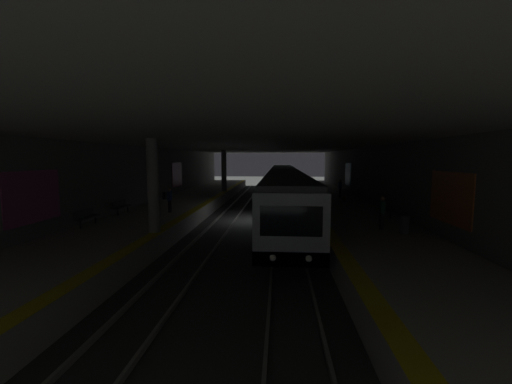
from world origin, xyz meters
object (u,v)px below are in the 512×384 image
at_px(pillar_near, 153,186).
at_px(metro_train, 284,185).
at_px(bench_right_mid, 121,206).
at_px(bench_left_near, 388,208).
at_px(person_waiting_near, 170,199).
at_px(pillar_far, 224,171).
at_px(bench_right_near, 86,216).
at_px(trash_bin, 404,225).
at_px(suitcase_rolling, 165,196).
at_px(backpack_on_floor, 344,199).
at_px(person_walking_mid, 340,188).
at_px(person_standing_far, 382,211).
at_px(bench_left_far, 347,190).
at_px(bench_left_mid, 358,195).

height_order(pillar_near, metro_train, pillar_near).
distance_m(metro_train, bench_right_mid, 15.65).
relative_size(bench_left_near, person_waiting_near, 1.04).
bearing_deg(bench_right_mid, pillar_far, -15.45).
distance_m(bench_right_near, bench_right_mid, 3.86).
relative_size(bench_right_near, trash_bin, 2.00).
bearing_deg(pillar_near, trash_bin, -87.32).
xyz_separation_m(bench_right_near, suitcase_rolling, (11.51, -0.12, -0.20)).
height_order(pillar_far, backpack_on_floor, pillar_far).
height_order(person_walking_mid, trash_bin, person_walking_mid).
relative_size(person_waiting_near, trash_bin, 1.92).
bearing_deg(bench_right_mid, trash_bin, -105.15).
height_order(bench_left_near, bench_right_mid, same).
xyz_separation_m(pillar_near, bench_right_mid, (4.99, 4.18, -1.75)).
bearing_deg(bench_left_near, trash_bin, 170.92).
relative_size(pillar_near, bench_left_near, 2.68).
xyz_separation_m(pillar_far, person_standing_far, (-18.63, -11.37, -1.37)).
relative_size(metro_train, bench_left_far, 23.71).
bearing_deg(trash_bin, bench_left_mid, -3.44).
bearing_deg(bench_left_mid, bench_left_far, 0.00).
height_order(person_walking_mid, suitcase_rolling, person_walking_mid).
distance_m(person_waiting_near, person_walking_mid, 15.77).
bearing_deg(metro_train, bench_left_mid, -119.38).
distance_m(bench_left_near, bench_left_mid, 7.64).
relative_size(pillar_near, pillar_far, 1.00).
distance_m(bench_left_far, person_standing_far, 15.90).
bearing_deg(pillar_far, person_standing_far, -148.60).
relative_size(metro_train, suitcase_rolling, 42.93).
distance_m(metro_train, bench_left_near, 12.88).
distance_m(pillar_near, bench_left_near, 13.99).
bearing_deg(bench_left_mid, backpack_on_floor, 112.93).
xyz_separation_m(bench_right_mid, trash_bin, (-4.42, -16.33, -0.10)).
bearing_deg(bench_left_mid, bench_right_mid, 114.60).
distance_m(pillar_far, bench_left_near, 19.83).
height_order(pillar_far, trash_bin, pillar_far).
distance_m(bench_left_mid, trash_bin, 12.26).
bearing_deg(bench_right_mid, bench_left_mid, -65.40).
distance_m(person_standing_far, suitcase_rolling, 19.04).
xyz_separation_m(metro_train, bench_left_near, (-11.21, -6.33, -0.45)).
distance_m(metro_train, person_walking_mid, 5.38).
distance_m(bench_right_near, person_waiting_near, 5.53).
height_order(bench_right_near, suitcase_rolling, suitcase_rolling).
xyz_separation_m(pillar_near, person_walking_mid, (14.82, -11.70, -1.37)).
xyz_separation_m(pillar_near, bench_right_near, (1.13, 4.18, -1.75)).
xyz_separation_m(bench_left_mid, suitcase_rolling, (-0.17, 16.95, -0.20)).
bearing_deg(suitcase_rolling, pillar_far, -28.49).
bearing_deg(bench_right_near, pillar_near, -105.06).
bearing_deg(suitcase_rolling, metro_train, -70.60).
height_order(pillar_near, backpack_on_floor, pillar_near).
relative_size(bench_left_mid, bench_left_far, 1.00).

